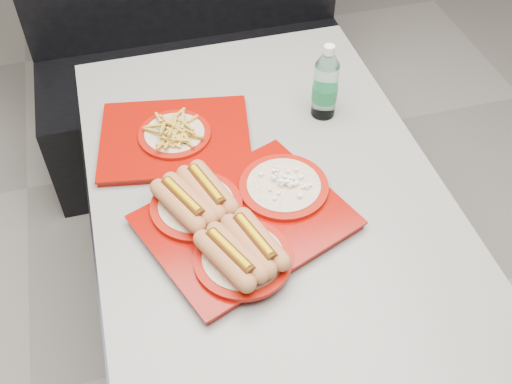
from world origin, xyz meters
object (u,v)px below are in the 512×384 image
object	(u,v)px
booth_bench	(197,64)
tray_far	(175,136)
diner_table	(269,234)
water_bottle	(325,86)
tray_near	(238,219)

from	to	relation	value
booth_bench	tray_far	world-z (taller)	booth_bench
diner_table	water_bottle	size ratio (longest dim) A/B	6.15
diner_table	tray_far	world-z (taller)	tray_far
tray_near	water_bottle	distance (m)	0.50
diner_table	booth_bench	size ratio (longest dim) A/B	1.05
water_bottle	tray_near	bearing A→B (deg)	-133.91
diner_table	tray_far	xyz separation A→B (m)	(-0.20, 0.26, 0.19)
booth_bench	water_bottle	xyz separation A→B (m)	(0.24, -0.82, 0.45)
tray_near	tray_far	bearing A→B (deg)	105.13
booth_bench	water_bottle	bearing A→B (deg)	-73.90
tray_far	water_bottle	size ratio (longest dim) A/B	2.00
tray_near	water_bottle	size ratio (longest dim) A/B	2.45
booth_bench	tray_near	world-z (taller)	booth_bench
tray_near	tray_far	distance (m)	0.36
tray_far	tray_near	bearing A→B (deg)	-74.87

